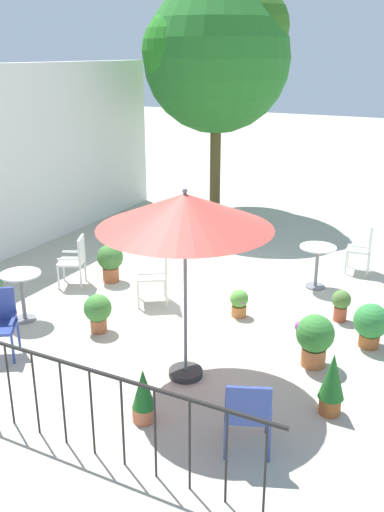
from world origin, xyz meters
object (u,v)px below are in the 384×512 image
Objects in this scene: patio_chair_1 at (156,272)px; potted_plant_8 at (341,303)px; patio_umbrella_0 at (185,213)px; potted_plant_2 at (315,337)px; patio_chair_2 at (364,245)px; patio_chair_4 at (0,319)px; cafe_table_1 at (22,288)px; patio_chair_0 at (248,410)px; shade_tree at (216,57)px; potted_plant_0 at (332,382)px; potted_plant_7 at (239,302)px; potted_plant_5 at (371,323)px; potted_plant_4 at (143,396)px; potted_plant_3 at (98,311)px; cafe_table_0 at (317,259)px; patio_chair_3 at (75,258)px; potted_plant_1 at (110,260)px.

patio_chair_1 is 2.98m from potted_plant_8.
patio_umbrella_0 is 3.41× the size of potted_plant_2.
patio_chair_4 is (-5.38, 3.80, -0.02)m from patio_chair_2.
patio_chair_0 is (-1.29, -4.23, -0.03)m from cafe_table_1.
patio_umbrella_0 is at bearing 164.96° from patio_chair_2.
patio_chair_4 reaches higher than patio_chair_1.
potted_plant_2 is (-6.37, -4.42, -3.39)m from shade_tree.
potted_plant_0 is 1.55× the size of potted_plant_8.
potted_plant_2 is at bearing 26.03° from potted_plant_0.
potted_plant_2 is (1.00, -1.39, -1.77)m from patio_umbrella_0.
patio_chair_2 is 2.26m from potted_plant_8.
patio_chair_0 is 3.23m from potted_plant_7.
patio_chair_0 is at bearing -152.94° from shade_tree.
patio_chair_0 is 1.35× the size of potted_plant_5.
potted_plant_4 is at bearing 120.79° from potted_plant_0.
shade_tree is at bearing 27.06° from patio_chair_0.
potted_plant_0 is at bearing -92.78° from cafe_table_1.
potted_plant_0 is at bearing 176.87° from potted_plant_5.
cafe_table_1 is 0.90× the size of patio_chair_0.
potted_plant_5 is (-5.50, -4.98, -3.45)m from shade_tree.
patio_chair_0 is at bearing -116.75° from potted_plant_3.
patio_chair_2 is at bearing 1.72° from potted_plant_2.
cafe_table_0 is at bearing -24.27° from potted_plant_7.
patio_chair_2 is at bearing -35.22° from potted_plant_3.
patio_chair_0 is at bearing 150.02° from potted_plant_0.
cafe_table_0 is 1.73× the size of potted_plant_7.
cafe_table_0 reaches higher than potted_plant_4.
potted_plant_2 is 1.13× the size of potted_plant_5.
patio_chair_2 reaches higher than cafe_table_0.
shade_tree is 9.41× the size of potted_plant_3.
patio_chair_0 is at bearing -95.55° from patio_chair_4.
shade_tree is 8.62× the size of potted_plant_5.
potted_plant_0 is 2.50m from potted_plant_8.
patio_chair_3 is 1.24× the size of potted_plant_2.
patio_chair_3 is 4.59m from potted_plant_8.
patio_umbrella_0 is 3.19× the size of potted_plant_0.
potted_plant_2 is (1.64, -3.91, -0.11)m from patio_chair_4.
potted_plant_1 is at bearing 3.44° from patio_chair_4.
potted_plant_2 is 1.45× the size of potted_plant_8.
patio_chair_2 reaches higher than potted_plant_5.
potted_plant_0 is 2.70m from potted_plant_7.
patio_umbrella_0 is 3.26m from potted_plant_5.
cafe_table_1 is at bearing -179.60° from shade_tree.
shade_tree is 6.39× the size of patio_chair_0.
patio_chair_4 is 1.28× the size of potted_plant_2.
potted_plant_4 is at bearing -160.09° from shade_tree.
potted_plant_4 is at bearing 146.39° from potted_plant_5.
cafe_table_0 is 0.85× the size of patio_chair_1.
patio_chair_4 is at bearing -153.45° from cafe_table_1.
patio_chair_3 is 4.59m from potted_plant_2.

